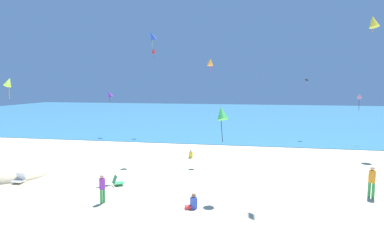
# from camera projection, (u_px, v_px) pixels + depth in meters

# --- Properties ---
(ground_plane) EXTENTS (120.00, 120.00, 0.00)m
(ground_plane) POSITION_uv_depth(u_px,v_px,m) (203.00, 172.00, 21.16)
(ground_plane) COLOR beige
(ocean_water) EXTENTS (120.00, 60.00, 0.05)m
(ocean_water) POSITION_uv_depth(u_px,v_px,m) (236.00, 115.00, 59.72)
(ocean_water) COLOR teal
(ocean_water) RESTS_ON ground_plane
(beach_chair_far_right) EXTENTS (0.80, 0.77, 0.60)m
(beach_chair_far_right) POSITION_uv_depth(u_px,v_px,m) (117.00, 181.00, 18.36)
(beach_chair_far_right) COLOR #2D9956
(beach_chair_far_right) RESTS_ON ground_plane
(beach_chair_mid_beach) EXTENTS (0.59, 0.62, 0.61)m
(beach_chair_mid_beach) POSITION_uv_depth(u_px,v_px,m) (20.00, 179.00, 18.83)
(beach_chair_mid_beach) COLOR white
(beach_chair_mid_beach) RESTS_ON ground_plane
(person_0) EXTENTS (0.45, 0.45, 1.64)m
(person_0) POSITION_uv_depth(u_px,v_px,m) (372.00, 180.00, 16.27)
(person_0) COLOR green
(person_0) RESTS_ON ground_plane
(person_1) EXTENTS (0.65, 0.52, 0.72)m
(person_1) POSITION_uv_depth(u_px,v_px,m) (193.00, 203.00, 15.00)
(person_1) COLOR blue
(person_1) RESTS_ON ground_plane
(person_2) EXTENTS (0.38, 0.38, 1.41)m
(person_2) POSITION_uv_depth(u_px,v_px,m) (102.00, 187.00, 15.61)
(person_2) COLOR green
(person_2) RESTS_ON ground_plane
(person_3) EXTENTS (0.42, 0.57, 0.65)m
(person_3) POSITION_uv_depth(u_px,v_px,m) (191.00, 155.00, 25.27)
(person_3) COLOR yellow
(person_3) RESTS_ON ground_plane
(kite_blue) EXTENTS (0.84, 0.83, 1.17)m
(kite_blue) POSITION_uv_depth(u_px,v_px,m) (152.00, 36.00, 24.01)
(kite_blue) COLOR blue
(kite_yellow) EXTENTS (1.19, 1.20, 1.37)m
(kite_yellow) POSITION_uv_depth(u_px,v_px,m) (373.00, 22.00, 25.87)
(kite_yellow) COLOR yellow
(kite_purple) EXTENTS (0.89, 0.83, 1.33)m
(kite_purple) POSITION_uv_depth(u_px,v_px,m) (110.00, 94.00, 34.91)
(kite_purple) COLOR purple
(kite_green) EXTENTS (0.89, 0.94, 1.86)m
(kite_green) POSITION_uv_depth(u_px,v_px,m) (222.00, 113.00, 16.13)
(kite_green) COLOR green
(kite_red) EXTENTS (0.69, 0.64, 1.40)m
(kite_red) POSITION_uv_depth(u_px,v_px,m) (154.00, 51.00, 35.54)
(kite_red) COLOR red
(kite_orange) EXTENTS (0.50, 0.59, 0.98)m
(kite_orange) POSITION_uv_depth(u_px,v_px,m) (210.00, 62.00, 23.57)
(kite_orange) COLOR orange
(kite_black) EXTENTS (0.58, 0.61, 1.09)m
(kite_black) POSITION_uv_depth(u_px,v_px,m) (307.00, 80.00, 33.60)
(kite_black) COLOR black
(kite_lime) EXTENTS (0.53, 0.73, 1.52)m
(kite_lime) POSITION_uv_depth(u_px,v_px,m) (9.00, 82.00, 21.93)
(kite_lime) COLOR #99DB33
(kite_pink) EXTENTS (0.50, 0.21, 1.52)m
(kite_pink) POSITION_uv_depth(u_px,v_px,m) (359.00, 98.00, 30.50)
(kite_pink) COLOR pink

